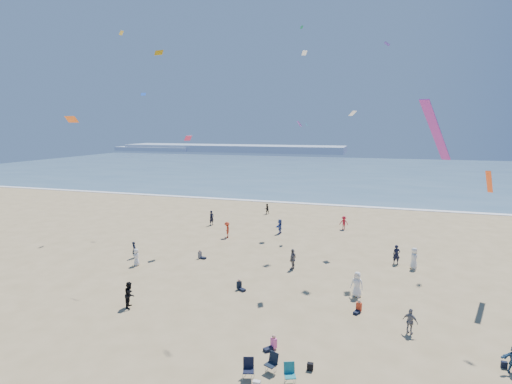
% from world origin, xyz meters
% --- Properties ---
extents(ground, '(220.00, 220.00, 0.00)m').
position_xyz_m(ground, '(0.00, 0.00, 0.00)').
color(ground, tan).
rests_on(ground, ground).
extents(ocean, '(220.00, 100.00, 0.06)m').
position_xyz_m(ocean, '(0.00, 95.00, 0.03)').
color(ocean, '#476B84').
rests_on(ocean, ground).
extents(surf_line, '(220.00, 1.20, 0.08)m').
position_xyz_m(surf_line, '(0.00, 45.00, 0.04)').
color(surf_line, white).
rests_on(surf_line, ground).
extents(headland_far, '(110.00, 20.00, 3.20)m').
position_xyz_m(headland_far, '(-60.00, 170.00, 1.60)').
color(headland_far, '#7A8EA8').
rests_on(headland_far, ground).
extents(headland_near, '(40.00, 14.00, 2.00)m').
position_xyz_m(headland_near, '(-100.00, 165.00, 1.00)').
color(headland_near, '#7A8EA8').
rests_on(headland_near, ground).
extents(standing_flyers, '(29.21, 40.00, 1.85)m').
position_xyz_m(standing_flyers, '(2.55, 16.42, 0.85)').
color(standing_flyers, red).
rests_on(standing_flyers, ground).
extents(seated_group, '(15.51, 21.57, 0.84)m').
position_xyz_m(seated_group, '(1.81, 6.46, 0.42)').
color(seated_group, white).
rests_on(seated_group, ground).
extents(chair_cluster, '(2.77, 1.57, 1.00)m').
position_xyz_m(chair_cluster, '(5.06, 0.27, 0.50)').
color(chair_cluster, black).
rests_on(chair_cluster, ground).
extents(black_backpack, '(0.30, 0.22, 0.38)m').
position_xyz_m(black_backpack, '(6.83, 1.53, 0.19)').
color(black_backpack, black).
rests_on(black_backpack, ground).
extents(navy_bag, '(0.28, 0.18, 0.34)m').
position_xyz_m(navy_bag, '(16.19, 4.60, 0.17)').
color(navy_bag, black).
rests_on(navy_bag, ground).
extents(kites_aloft, '(48.42, 36.34, 24.94)m').
position_xyz_m(kites_aloft, '(9.40, 12.77, 15.08)').
color(kites_aloft, green).
rests_on(kites_aloft, ground).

